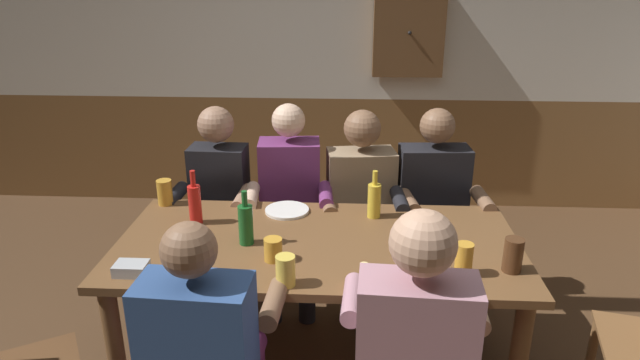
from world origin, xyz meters
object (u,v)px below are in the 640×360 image
at_px(pint_glass_3, 165,192).
at_px(person_1, 290,198).
at_px(person_3, 435,202).
at_px(table_candle, 364,272).
at_px(bottle_1, 246,223).
at_px(pint_glass_4, 513,255).
at_px(bottle_2, 374,200).
at_px(dining_table, 318,258).
at_px(person_4, 205,345).
at_px(pint_glass_2, 273,250).
at_px(wall_dart_cabinet, 409,32).
at_px(person_5, 414,344).
at_px(person_2, 362,199).
at_px(condiment_caddy, 131,269).
at_px(bottle_0, 195,203).
at_px(person_0, 217,197).
at_px(pint_glass_0, 464,259).
at_px(plate_0, 287,210).
at_px(pint_glass_1, 286,271).

bearing_deg(pint_glass_3, person_1, 23.48).
xyz_separation_m(person_3, table_candle, (-0.45, -1.04, 0.11)).
xyz_separation_m(bottle_1, pint_glass_4, (1.20, -0.19, -0.03)).
distance_m(bottle_1, bottle_2, 0.71).
height_order(person_1, bottle_2, person_1).
distance_m(dining_table, table_candle, 0.43).
xyz_separation_m(person_4, pint_glass_2, (0.19, 0.50, 0.14)).
xyz_separation_m(person_1, pint_glass_4, (1.07, -0.93, 0.15)).
height_order(bottle_2, wall_dart_cabinet, wall_dart_cabinet).
distance_m(person_5, bottle_1, 1.00).
distance_m(person_2, condiment_caddy, 1.47).
bearing_deg(bottle_1, person_2, 52.81).
xyz_separation_m(person_3, person_4, (-1.04, -1.39, -0.02)).
height_order(person_4, table_candle, person_4).
xyz_separation_m(person_4, bottle_2, (0.66, 1.00, 0.19)).
bearing_deg(bottle_0, person_0, 91.86).
relative_size(condiment_caddy, pint_glass_4, 0.91).
height_order(bottle_0, wall_dart_cabinet, wall_dart_cabinet).
xyz_separation_m(person_1, pint_glass_0, (0.85, -0.98, 0.14)).
xyz_separation_m(bottle_2, pint_glass_2, (-0.47, -0.50, -0.05)).
bearing_deg(pint_glass_0, pint_glass_4, 11.50).
bearing_deg(bottle_2, person_1, 141.19).
bearing_deg(plate_0, person_5, -61.07).
relative_size(person_0, bottle_0, 4.24).
bearing_deg(pint_glass_0, pint_glass_2, 174.30).
xyz_separation_m(condiment_caddy, bottle_0, (0.14, 0.52, 0.09)).
bearing_deg(condiment_caddy, person_3, 35.83).
height_order(person_1, pint_glass_3, person_1).
xyz_separation_m(plate_0, pint_glass_0, (0.83, -0.62, 0.07)).
relative_size(person_1, pint_glass_0, 8.46).
height_order(person_0, bottle_1, person_0).
height_order(person_3, bottle_1, person_3).
bearing_deg(pint_glass_3, person_5, -41.33).
bearing_deg(pint_glass_0, person_4, -157.80).
relative_size(person_0, plate_0, 5.14).
xyz_separation_m(person_0, bottle_2, (0.94, -0.40, 0.17)).
height_order(pint_glass_1, pint_glass_4, pint_glass_4).
distance_m(bottle_1, pint_glass_3, 0.70).
distance_m(person_2, person_4, 1.53).
bearing_deg(condiment_caddy, wall_dart_cabinet, 61.21).
distance_m(person_4, pint_glass_3, 1.22).
bearing_deg(bottle_0, person_5, -40.46).
height_order(person_4, pint_glass_3, person_4).
xyz_separation_m(bottle_0, pint_glass_0, (1.28, -0.45, -0.04)).
distance_m(person_1, person_4, 1.40).
bearing_deg(person_0, person_3, -178.10).
distance_m(person_4, table_candle, 0.70).
xyz_separation_m(pint_glass_1, pint_glass_4, (0.97, 0.17, 0.01)).
bearing_deg(bottle_2, person_0, 157.00).
height_order(person_3, person_5, person_5).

